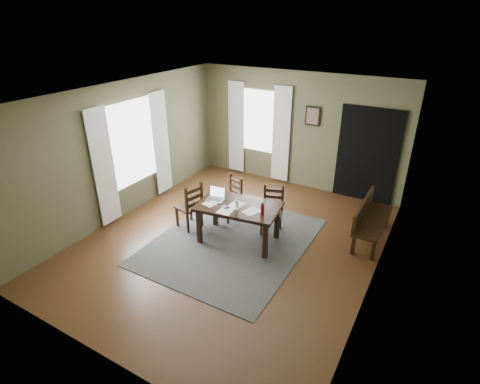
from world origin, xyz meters
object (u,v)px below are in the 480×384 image
Objects in this scene: laptop at (216,196)px; water_bottle at (262,209)px; chair_back_right at (272,210)px; bench at (370,217)px; chair_back_left at (231,198)px; chair_end at (190,206)px; dining_table at (238,210)px.

water_bottle is at bearing -14.02° from laptop.
chair_back_right is 2.53× the size of laptop.
chair_back_left is at bearing 102.03° from bench.
chair_end is 0.68× the size of bench.
bench is (1.68, 0.62, 0.03)m from chair_back_right.
chair_end is at bearing -171.20° from chair_back_right.
chair_back_right is at bearing 130.45° from chair_end.
chair_back_right reaches higher than chair_back_left.
dining_table is 2.41m from bench.
dining_table is 1.72× the size of chair_back_right.
water_bottle is (1.09, -0.76, 0.40)m from chair_back_left.
chair_back_left is at bearing 122.38° from dining_table.
chair_back_left is 2.49× the size of laptop.
chair_back_left is (-0.56, 0.66, -0.21)m from dining_table.
laptop is (-0.48, 0.01, 0.15)m from dining_table.
chair_back_left is 3.97× the size of water_bottle.
dining_table is 1.11× the size of bench.
water_bottle reaches higher than laptop.
laptop is at bearing 113.21° from chair_end.
laptop is (-2.55, -1.21, 0.32)m from bench.
chair_back_left reaches higher than dining_table.
chair_end is 4.27× the size of water_bottle.
water_bottle is at bearing 130.56° from bench.
chair_back_right is at bearing 110.19° from bench.
chair_end reaches higher than water_bottle.
chair_end is at bearing 112.54° from bench.
chair_back_left is 2.69m from bench.
dining_table is 0.51m from laptop.
water_bottle is at bearing 104.15° from chair_end.
water_bottle reaches higher than dining_table.
chair_end reaches higher than dining_table.
chair_end is at bearing -103.65° from chair_back_left.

